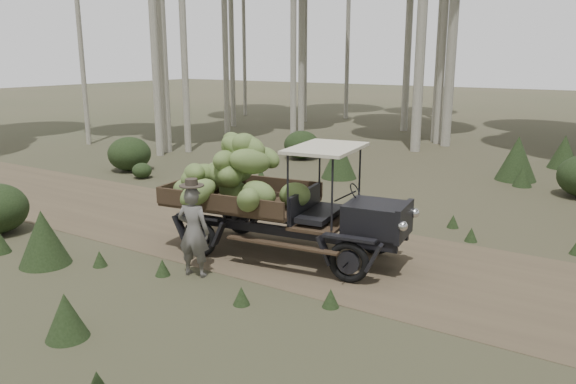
{
  "coord_description": "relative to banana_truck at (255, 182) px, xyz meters",
  "views": [
    {
      "loc": [
        4.34,
        -9.2,
        3.8
      ],
      "look_at": [
        -1.26,
        -0.53,
        1.27
      ],
      "focal_mm": 35.0,
      "sensor_mm": 36.0,
      "label": 1
    }
  ],
  "objects": [
    {
      "name": "undergrowth",
      "position": [
        3.04,
        1.53,
        -0.87
      ],
      "size": [
        23.41,
        24.44,
        1.38
      ],
      "color": "#233319",
      "rests_on": "ground"
    },
    {
      "name": "banana_truck",
      "position": [
        0.0,
        0.0,
        0.0
      ],
      "size": [
        4.95,
        2.64,
        2.46
      ],
      "rotation": [
        0.0,
        0.0,
        0.13
      ],
      "color": "black",
      "rests_on": "ground"
    },
    {
      "name": "farmer",
      "position": [
        -0.18,
        -1.58,
        -0.58
      ],
      "size": [
        0.66,
        0.52,
        1.75
      ],
      "rotation": [
        0.0,
        0.0,
        3.39
      ],
      "color": "#585550",
      "rests_on": "ground"
    },
    {
      "name": "dirt_track",
      "position": [
        1.9,
        0.71,
        -1.4
      ],
      "size": [
        70.0,
        4.0,
        0.01
      ],
      "primitive_type": "cube",
      "color": "brown",
      "rests_on": "ground"
    },
    {
      "name": "ground",
      "position": [
        1.9,
        0.71,
        -1.41
      ],
      "size": [
        120.0,
        120.0,
        0.0
      ],
      "primitive_type": "plane",
      "color": "#473D2B",
      "rests_on": "ground"
    }
  ]
}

